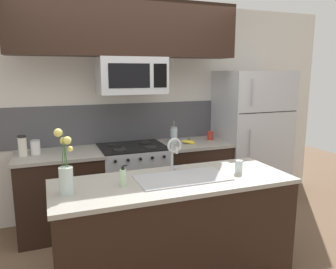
# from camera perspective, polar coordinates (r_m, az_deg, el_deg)

# --- Properties ---
(ground_plane) EXTENTS (10.00, 10.00, 0.00)m
(ground_plane) POSITION_cam_1_polar(r_m,az_deg,el_deg) (3.39, -1.68, -20.76)
(ground_plane) COLOR brown
(rear_partition) EXTENTS (5.20, 0.10, 2.60)m
(rear_partition) POSITION_cam_1_polar(r_m,az_deg,el_deg) (4.22, -3.66, 4.38)
(rear_partition) COLOR silver
(rear_partition) RESTS_ON ground
(splash_band) EXTENTS (3.36, 0.01, 0.48)m
(splash_band) POSITION_cam_1_polar(r_m,az_deg,el_deg) (4.11, -7.41, 2.02)
(splash_band) COLOR #4C4C51
(splash_band) RESTS_ON rear_partition
(back_counter_left) EXTENTS (0.92, 0.65, 0.91)m
(back_counter_left) POSITION_cam_1_polar(r_m,az_deg,el_deg) (3.86, -18.16, -9.68)
(back_counter_left) COLOR black
(back_counter_left) RESTS_ON ground
(back_counter_right) EXTENTS (0.84, 0.65, 0.91)m
(back_counter_right) POSITION_cam_1_polar(r_m,az_deg,el_deg) (4.23, 4.40, -7.34)
(back_counter_right) COLOR black
(back_counter_right) RESTS_ON ground
(stove_range) EXTENTS (0.76, 0.64, 0.93)m
(stove_range) POSITION_cam_1_polar(r_m,az_deg,el_deg) (3.97, -6.05, -8.52)
(stove_range) COLOR #B7BABF
(stove_range) RESTS_ON ground
(microwave) EXTENTS (0.74, 0.40, 0.40)m
(microwave) POSITION_cam_1_polar(r_m,az_deg,el_deg) (3.72, -6.36, 10.17)
(microwave) COLOR #B7BABF
(upper_cabinet_band) EXTENTS (2.47, 0.34, 0.60)m
(upper_cabinet_band) POSITION_cam_1_polar(r_m,az_deg,el_deg) (3.71, -7.03, 17.90)
(upper_cabinet_band) COLOR black
(refrigerator) EXTENTS (0.88, 0.74, 1.79)m
(refrigerator) POSITION_cam_1_polar(r_m,az_deg,el_deg) (4.55, 14.08, -0.63)
(refrigerator) COLOR #B7BABF
(refrigerator) RESTS_ON ground
(storage_jar_tall) EXTENTS (0.09, 0.09, 0.22)m
(storage_jar_tall) POSITION_cam_1_polar(r_m,az_deg,el_deg) (3.73, -24.01, -1.80)
(storage_jar_tall) COLOR silver
(storage_jar_tall) RESTS_ON back_counter_left
(storage_jar_medium) EXTENTS (0.10, 0.10, 0.16)m
(storage_jar_medium) POSITION_cam_1_polar(r_m,az_deg,el_deg) (3.75, -22.09, -2.08)
(storage_jar_medium) COLOR silver
(storage_jar_medium) RESTS_ON back_counter_left
(banana_bunch) EXTENTS (0.19, 0.12, 0.08)m
(banana_bunch) POSITION_cam_1_polar(r_m,az_deg,el_deg) (4.01, 3.66, -1.28)
(banana_bunch) COLOR yellow
(banana_bunch) RESTS_ON back_counter_right
(french_press) EXTENTS (0.09, 0.09, 0.27)m
(french_press) POSITION_cam_1_polar(r_m,az_deg,el_deg) (4.05, 1.02, -0.04)
(french_press) COLOR silver
(french_press) RESTS_ON back_counter_right
(coffee_tin) EXTENTS (0.08, 0.08, 0.11)m
(coffee_tin) POSITION_cam_1_polar(r_m,az_deg,el_deg) (4.26, 7.38, -0.19)
(coffee_tin) COLOR #B22D23
(coffee_tin) RESTS_ON back_counter_right
(island_counter) EXTENTS (1.96, 0.74, 0.91)m
(island_counter) POSITION_cam_1_polar(r_m,az_deg,el_deg) (2.88, 1.01, -16.40)
(island_counter) COLOR black
(island_counter) RESTS_ON ground
(kitchen_sink) EXTENTS (0.76, 0.39, 0.16)m
(kitchen_sink) POSITION_cam_1_polar(r_m,az_deg,el_deg) (2.75, 2.53, -8.98)
(kitchen_sink) COLOR #ADAFB5
(kitchen_sink) RESTS_ON island_counter
(sink_faucet) EXTENTS (0.14, 0.14, 0.31)m
(sink_faucet) POSITION_cam_1_polar(r_m,az_deg,el_deg) (2.85, 1.04, -2.69)
(sink_faucet) COLOR #B7BABF
(sink_faucet) RESTS_ON island_counter
(dish_soap_bottle) EXTENTS (0.06, 0.05, 0.16)m
(dish_soap_bottle) POSITION_cam_1_polar(r_m,az_deg,el_deg) (2.56, -7.83, -7.38)
(dish_soap_bottle) COLOR beige
(dish_soap_bottle) RESTS_ON island_counter
(drinking_glass) EXTENTS (0.07, 0.07, 0.11)m
(drinking_glass) POSITION_cam_1_polar(r_m,az_deg,el_deg) (2.92, 12.23, -5.49)
(drinking_glass) COLOR silver
(drinking_glass) RESTS_ON island_counter
(flower_vase) EXTENTS (0.13, 0.13, 0.48)m
(flower_vase) POSITION_cam_1_polar(r_m,az_deg,el_deg) (2.46, -17.36, -6.58)
(flower_vase) COLOR silver
(flower_vase) RESTS_ON island_counter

